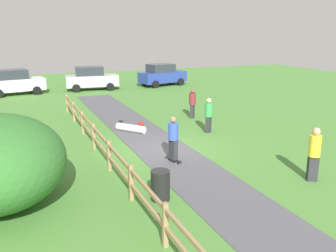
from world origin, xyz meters
The scene contains 13 objects.
ground_plane centered at (0.00, 0.00, 0.00)m, with size 60.00×60.00×0.00m, color #4C8438.
asphalt_path centered at (0.00, 0.00, 0.01)m, with size 2.40×28.00×0.02m, color #515156.
wooden_fence centered at (-2.60, 0.00, 0.67)m, with size 0.12×18.12×1.10m.
trash_bin centered at (-1.80, -4.14, 0.45)m, with size 0.56×0.56×0.90m, color black.
skater_riding centered at (-0.17, -1.38, 0.98)m, with size 0.46×0.82×1.73m.
skater_fallen centered at (-0.34, 3.26, 0.20)m, with size 1.46×1.45×0.36m.
skateboard_loose centered at (-0.45, 4.97, 0.09)m, with size 0.50×0.81×0.08m.
bystander_maroon centered at (3.68, 4.70, 0.91)m, with size 0.54×0.54×1.65m.
bystander_yellow centered at (3.32, -4.80, 1.01)m, with size 0.50×0.50×1.82m.
bystander_green centered at (3.05, 1.72, 0.92)m, with size 0.54×0.54×1.68m.
parked_car_silver centered at (0.51, 16.92, 0.96)m, with size 4.35×2.32×1.92m.
parked_car_white centered at (-5.36, 16.91, 0.96)m, with size 4.41×2.50×1.92m.
parked_car_blue centered at (6.81, 16.91, 0.96)m, with size 4.47×2.68×1.92m.
Camera 1 is at (-5.44, -13.29, 4.83)m, focal length 39.13 mm.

